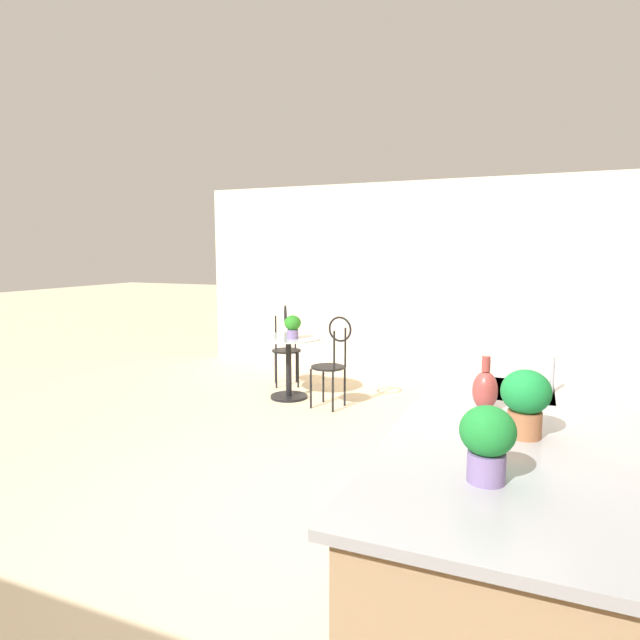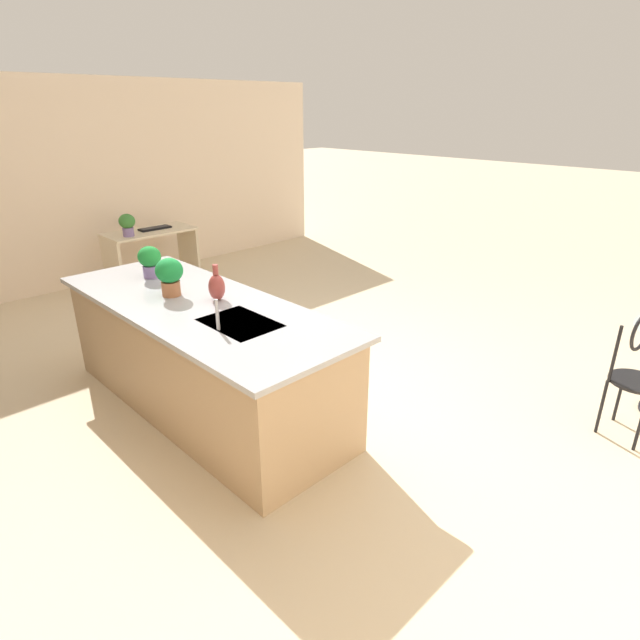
# 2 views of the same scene
# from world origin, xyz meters

# --- Properties ---
(ground_plane) EXTENTS (40.00, 40.00, 0.00)m
(ground_plane) POSITION_xyz_m (0.00, 0.00, 0.00)
(ground_plane) COLOR beige
(wall_right) EXTENTS (0.12, 7.80, 2.70)m
(wall_right) POSITION_xyz_m (4.26, 0.00, 1.35)
(wall_right) COLOR beige
(wall_right) RESTS_ON ground
(kitchen_island) EXTENTS (2.80, 1.06, 0.92)m
(kitchen_island) POSITION_xyz_m (0.30, 0.85, 0.46)
(kitchen_island) COLOR tan
(kitchen_island) RESTS_ON ground
(chair_near_window) EXTENTS (0.43, 0.50, 1.04)m
(chair_near_window) POSITION_xyz_m (-2.29, -1.14, 0.57)
(chair_near_window) COLOR black
(chair_near_window) RESTS_ON ground
(sink_faucet) EXTENTS (0.02, 0.02, 0.22)m
(sink_faucet) POSITION_xyz_m (-0.25, 1.03, 1.03)
(sink_faucet) COLOR #B2B5BA
(sink_faucet) RESTS_ON kitchen_island
(writing_desk) EXTENTS (0.60, 1.20, 0.74)m
(writing_desk) POSITION_xyz_m (3.65, -0.47, 0.51)
(writing_desk) COLOR beige
(writing_desk) RESTS_ON ground
(keyboard) EXTENTS (0.16, 0.44, 0.03)m
(keyboard) POSITION_xyz_m (3.67, -0.57, 0.75)
(keyboard) COLOR black
(keyboard) RESTS_ON writing_desk
(potted_plant_counter_near) EXTENTS (0.22, 0.22, 0.31)m
(potted_plant_counter_near) POSITION_xyz_m (0.60, 0.90, 1.10)
(potted_plant_counter_near) COLOR #9E603D
(potted_plant_counter_near) RESTS_ON kitchen_island
(potted_plant_counter_far) EXTENTS (0.20, 0.20, 0.28)m
(potted_plant_counter_far) POSITION_xyz_m (1.15, 0.78, 1.08)
(potted_plant_counter_far) COLOR #7A669E
(potted_plant_counter_far) RESTS_ON kitchen_island
(potted_plant_on_desk) EXTENTS (0.21, 0.21, 0.29)m
(potted_plant_on_desk) POSITION_xyz_m (3.53, -0.12, 0.91)
(potted_plant_on_desk) COLOR #7A669E
(potted_plant_on_desk) RESTS_ON writing_desk
(vase_on_counter) EXTENTS (0.13, 0.13, 0.29)m
(vase_on_counter) POSITION_xyz_m (0.25, 0.70, 1.03)
(vase_on_counter) COLOR #993D38
(vase_on_counter) RESTS_ON kitchen_island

